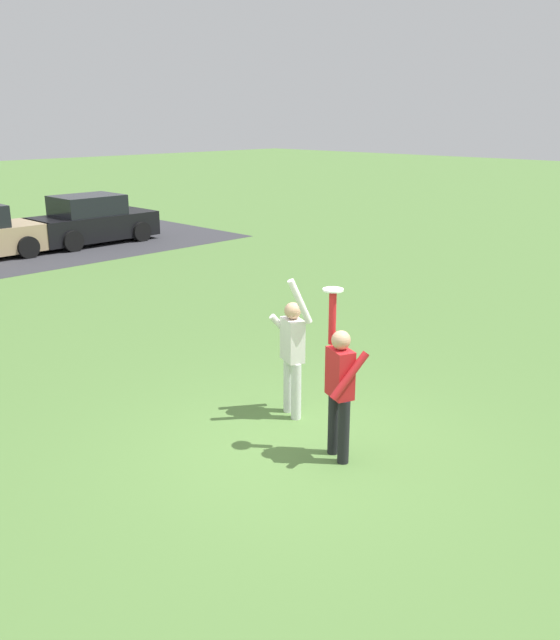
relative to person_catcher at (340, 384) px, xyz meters
name	(u,v)px	position (x,y,z in m)	size (l,w,h in m)	color
ground_plane	(299,447)	(-0.14, 0.53, -0.98)	(120.00, 120.00, 0.00)	#567F3D
person_catcher	(340,384)	(0.00, 0.00, 0.00)	(0.49, 0.59, 2.08)	black
person_defender	(292,349)	(0.50, 1.25, 0.00)	(0.58, 0.64, 2.04)	silver
frisbee_disc	(333,290)	(0.08, 0.21, 1.11)	(0.25, 0.25, 0.02)	white
parked_car_black	(92,221)	(5.62, 15.26, -0.25)	(4.10, 2.05, 1.59)	black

